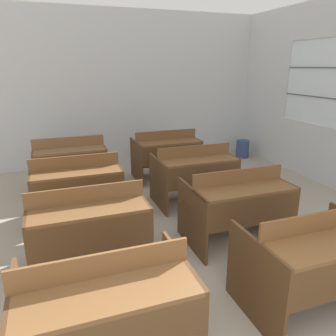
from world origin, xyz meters
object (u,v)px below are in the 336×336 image
Objects in this scene: bench_second_right at (237,203)px; bench_back_left at (70,161)px; bench_second_left at (89,225)px; wastepaper_bin at (243,149)px; bench_third_right at (194,172)px; bench_front_right at (316,258)px; bench_front_left at (106,309)px; bench_third_left at (77,186)px; bench_back_right at (166,153)px.

bench_second_right is 1.00× the size of bench_back_left.
bench_second_right is (1.58, -0.03, 0.00)m from bench_second_left.
bench_second_right reaches higher than wastepaper_bin.
bench_second_left reaches higher than wastepaper_bin.
bench_third_right is at bearing 89.76° from bench_second_right.
bench_front_right is at bearing -115.41° from wastepaper_bin.
bench_third_right is 1.98m from bench_back_left.
bench_second_left is at bearing 88.34° from bench_front_left.
bench_second_left is 1.13m from bench_third_left.
bench_front_left is 1.98m from bench_second_right.
wastepaper_bin is at bearing 64.59° from bench_front_right.
bench_back_left is 3.67m from wastepaper_bin.
bench_second_right and bench_third_left have the same top height.
bench_second_left is at bearing 178.79° from bench_second_right.
wastepaper_bin is (3.59, 0.72, -0.27)m from bench_back_left.
bench_back_right is at bearing 35.54° from bench_third_left.
bench_back_right is (1.61, 3.43, 0.00)m from bench_front_left.
bench_front_right is at bearing 0.16° from bench_front_left.
bench_second_left is 1.00× the size of bench_third_right.
bench_back_left is at bearing -168.64° from wastepaper_bin.
wastepaper_bin is (3.61, 4.16, -0.27)m from bench_front_left.
bench_front_right is 1.00× the size of bench_third_right.
bench_front_right and bench_third_left have the same top height.
bench_back_left reaches higher than wastepaper_bin.
wastepaper_bin is at bearing 20.21° from bench_back_right.
bench_third_left is at bearing 90.50° from bench_second_left.
bench_third_left is (0.02, 2.29, 0.00)m from bench_front_left.
bench_second_left is 2.76m from bench_back_right.
bench_front_right is at bearing -89.71° from bench_back_right.
bench_front_left is 2.80m from bench_third_right.
wastepaper_bin is at bearing 27.56° from bench_third_left.
bench_second_left is at bearing -124.93° from bench_back_right.
bench_third_right is (1.59, 1.11, 0.00)m from bench_second_left.
bench_back_right is (1.59, -0.01, 0.00)m from bench_back_left.
wastepaper_bin is at bearing 39.98° from bench_second_left.
bench_third_left and bench_back_right have the same top height.
wastepaper_bin is (1.99, 1.88, -0.27)m from bench_third_right.
bench_front_left is 5.52m from wastepaper_bin.
bench_front_left is 1.63m from bench_front_right.
bench_second_right is 2.30m from bench_back_right.
wastepaper_bin is (1.98, 4.16, -0.27)m from bench_front_right.
bench_front_left and bench_second_right have the same top height.
bench_front_left is 1.00× the size of bench_back_left.
bench_front_right is 2.93× the size of wastepaper_bin.
bench_second_right is at bearing -36.05° from bench_third_left.
bench_front_left is 2.29m from bench_third_left.
bench_second_right is (1.62, 1.13, 0.00)m from bench_front_left.
bench_third_left is 1.60m from bench_third_right.
bench_second_left is 1.00× the size of bench_second_right.
bench_front_left is 1.00× the size of bench_front_right.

